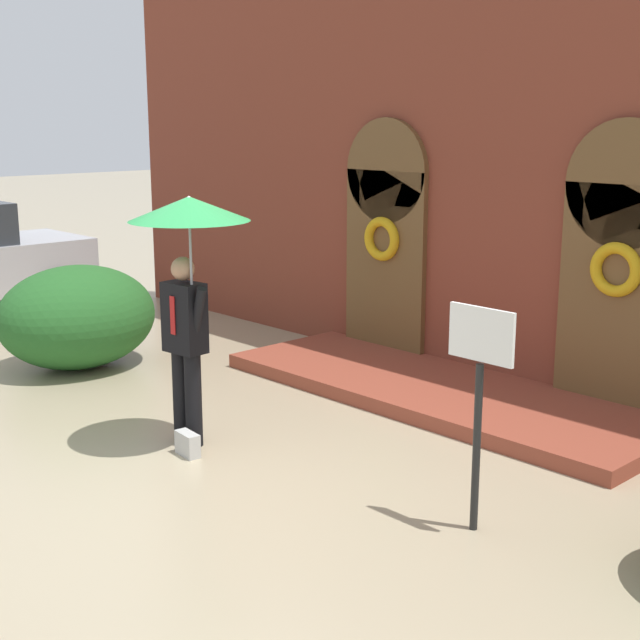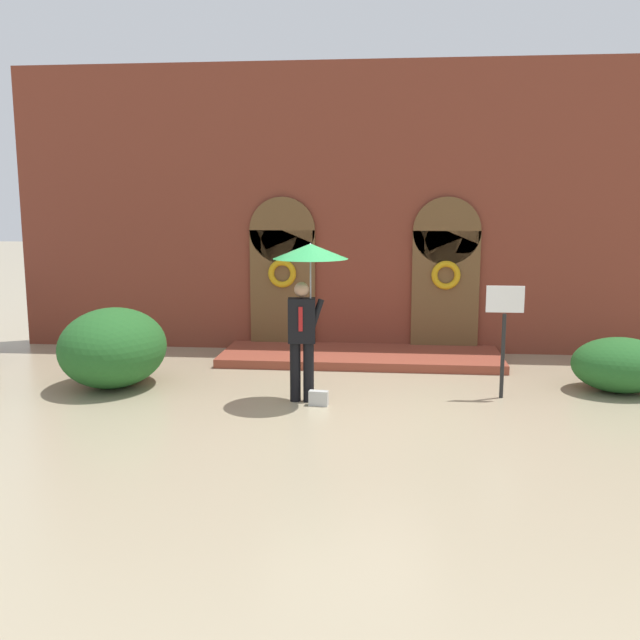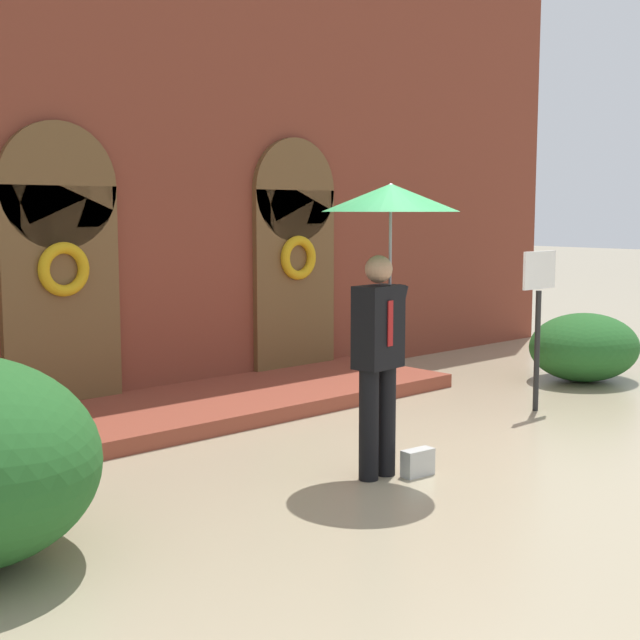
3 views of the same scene
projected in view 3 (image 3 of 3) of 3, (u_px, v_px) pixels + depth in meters
The scene contains 6 objects.
ground_plane at pixel (458, 465), 7.57m from camera, with size 80.00×80.00×0.00m, color tan.
building_facade at pixel (176, 164), 10.25m from camera, with size 14.00×2.30×5.60m.
person_with_umbrella at pixel (387, 241), 7.05m from camera, with size 1.10×1.10×2.36m.
handbag at pixel (418, 463), 7.24m from camera, with size 0.28×0.12×0.22m, color #B7B7B2.
sign_post at pixel (538, 304), 9.47m from camera, with size 0.56×0.06×1.72m.
shrub_right at pixel (584, 347), 11.25m from camera, with size 1.51×1.30×0.86m, color #235B23.
Camera 3 is at (-5.87, -4.59, 2.16)m, focal length 50.00 mm.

